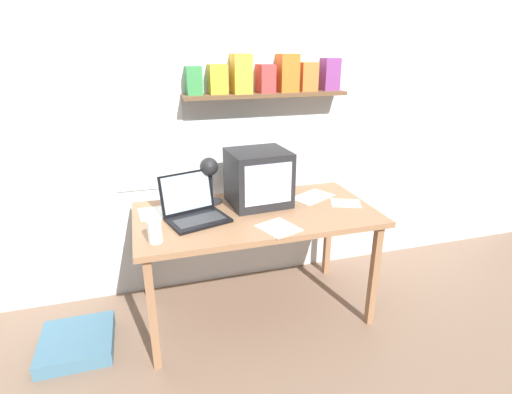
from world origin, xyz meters
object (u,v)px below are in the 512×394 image
Objects in this scene: laptop at (193,208)px; desk_lamp at (209,172)px; loose_paper_near_laptop at (346,203)px; open_notebook at (279,228)px; loose_paper_near_monitor at (312,197)px; crt_monitor at (258,178)px; juice_glass at (155,233)px; printed_handout at (158,212)px; floor_cushion at (77,343)px; corner_desk at (256,221)px.

desk_lamp is at bearing 33.43° from laptop.
open_notebook is at bearing -157.15° from loose_paper_near_laptop.
loose_paper_near_laptop is (0.16, -0.17, 0.00)m from loose_paper_near_monitor.
crt_monitor is 0.79m from juice_glass.
printed_handout and loose_paper_near_laptop have the same top height.
floor_cushion is (-1.75, -0.01, -0.71)m from loose_paper_near_laptop.
corner_desk is 0.43m from desk_lamp.
desk_lamp is 0.92m from loose_paper_near_laptop.
desk_lamp is at bearing 144.58° from corner_desk.
desk_lamp reaches higher than juice_glass.
open_notebook is 0.60m from loose_paper_near_laptop.
corner_desk is at bearing 2.20° from floor_cushion.
crt_monitor reaches higher than desk_lamp.
printed_handout is 0.92m from floor_cushion.
crt_monitor reaches higher than open_notebook.
juice_glass reaches higher than corner_desk.
desk_lamp reaches higher than laptop.
open_notebook reaches higher than floor_cushion.
loose_paper_near_laptop is at bearing 9.46° from juice_glass.
laptop is 1.23× the size of loose_paper_near_monitor.
laptop is at bearing -34.49° from printed_handout.
open_notebook is at bearing -33.33° from printed_handout.
laptop is at bearing -169.49° from crt_monitor.
juice_glass is 0.53× the size of loose_paper_near_laptop.
desk_lamp is 0.98× the size of loose_paper_near_monitor.
laptop is 0.27m from desk_lamp.
printed_handout reaches higher than corner_desk.
printed_handout is at bearing 129.06° from laptop.
laptop is at bearing -110.70° from desk_lamp.
corner_desk is 6.23× the size of printed_handout.
crt_monitor is at bearing 11.24° from desk_lamp.
loose_paper_near_monitor reaches higher than floor_cushion.
corner_desk is 3.58× the size of floor_cushion.
printed_handout is at bearing 20.46° from floor_cushion.
corner_desk is 4.58× the size of desk_lamp.
laptop is (-0.44, -0.12, -0.11)m from crt_monitor.
crt_monitor is at bearing 67.32° from corner_desk.
juice_glass is 0.69m from open_notebook.
corner_desk is 0.62m from printed_handout.
laptop is at bearing 177.02° from corner_desk.
laptop is 0.26m from printed_handout.
juice_glass is 1.26m from loose_paper_near_laptop.
juice_glass reaches higher than floor_cushion.
laptop is at bearing 176.97° from loose_paper_near_laptop.
loose_paper_near_laptop is (1.00, -0.05, -0.06)m from laptop.
laptop is 1.25× the size of desk_lamp.
crt_monitor is at bearing 163.09° from loose_paper_near_laptop.
printed_handout is at bearing 164.80° from corner_desk.
desk_lamp is 0.78× the size of floor_cushion.
loose_paper_near_monitor is at bearing 17.27° from corner_desk.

